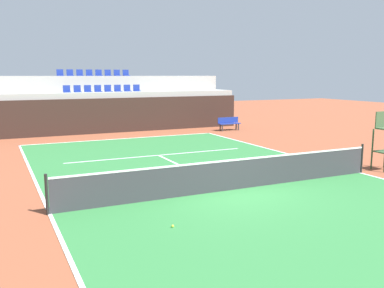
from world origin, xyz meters
name	(u,v)px	position (x,y,z in m)	size (l,w,h in m)	color
ground_plane	(232,190)	(0.00, 0.00, 0.00)	(80.00, 80.00, 0.00)	brown
court_surface	(232,190)	(0.00, 0.00, 0.01)	(11.00, 24.00, 0.01)	#2D7238
baseline_far	(123,139)	(0.00, 11.95, 0.01)	(11.00, 0.10, 0.00)	white
sideline_left	(50,214)	(-5.45, 0.00, 0.01)	(0.10, 24.00, 0.00)	white
sideline_right	(360,173)	(5.45, 0.00, 0.01)	(0.10, 24.00, 0.00)	white
service_line_far	(158,155)	(0.00, 6.40, 0.01)	(8.26, 0.10, 0.00)	white
centre_service_line	(189,169)	(0.00, 3.20, 0.01)	(0.10, 6.40, 0.00)	white
back_wall	(110,116)	(0.00, 14.82, 1.07)	(17.77, 0.30, 2.15)	black
stands_tier_lower	(104,111)	(0.00, 16.17, 1.25)	(17.77, 2.40, 2.49)	#9E9E99
stands_tier_upper	(96,101)	(0.00, 18.57, 1.75)	(17.77, 2.40, 3.50)	#9E9E99
seating_row_lower	(103,90)	(0.00, 16.26, 2.62)	(4.99, 0.44, 0.44)	navy
seating_row_upper	(94,74)	(0.00, 18.66, 3.63)	(4.99, 0.44, 0.44)	navy
tennis_net	(232,174)	(0.00, 0.00, 0.51)	(11.08, 0.08, 1.07)	black
player_bench	(229,123)	(7.27, 12.61, 0.51)	(1.50, 0.40, 0.85)	navy
tennis_ball_0	(173,226)	(-2.96, -2.25, 0.04)	(0.07, 0.07, 0.07)	#CCE033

